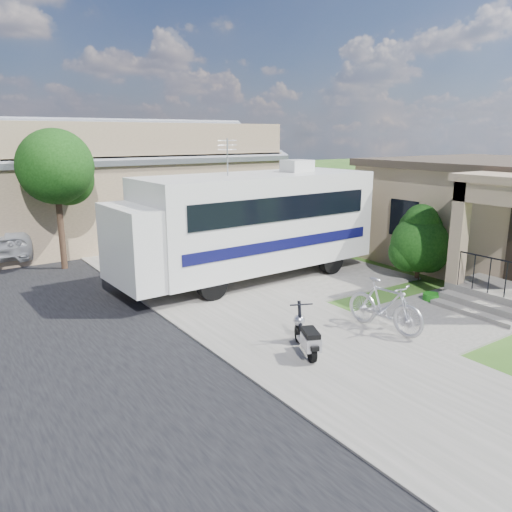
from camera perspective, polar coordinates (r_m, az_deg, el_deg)
ground at (r=11.78m, az=9.00°, el=-8.23°), size 120.00×120.00×0.00m
sidewalk_slab at (r=19.54m, az=-13.75°, el=0.50°), size 4.00×80.00×0.06m
driveway_slab at (r=15.96m, az=1.88°, el=-2.08°), size 7.00×6.00×0.05m
walk_slab at (r=13.35m, az=21.50°, el=-6.26°), size 4.00×3.00×0.05m
house at (r=19.09m, az=26.03°, el=4.54°), size 9.47×7.80×3.54m
warehouse at (r=23.25m, az=-15.23°, el=7.38°), size 12.50×8.40×5.04m
street_tree_a at (r=17.40m, az=-21.64°, el=9.09°), size 2.44×2.40×4.58m
street_tree_b at (r=27.22m, az=-26.56°, el=10.26°), size 2.44×2.40×4.73m
motorhome at (r=15.11m, az=-0.83°, el=3.97°), size 8.30×2.93×4.21m
shrub at (r=16.05m, az=18.16°, el=1.64°), size 1.91×1.82×2.34m
scooter at (r=10.18m, az=5.82°, el=-9.17°), size 0.77×1.32×0.92m
bicycle at (r=11.59m, az=14.50°, el=-5.78°), size 0.82×2.00×1.17m
garden_hose at (r=14.21m, az=19.38°, el=-4.57°), size 0.43×0.43×0.19m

